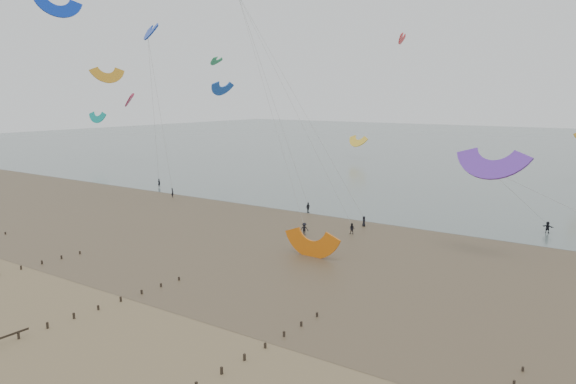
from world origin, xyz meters
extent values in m
plane|color=brown|center=(0.00, 0.00, 0.00)|extent=(500.00, 500.00, 0.00)
plane|color=#475654|center=(0.00, 200.00, 0.03)|extent=(500.00, 500.00, 0.00)
plane|color=#473A28|center=(0.00, 35.00, 0.01)|extent=(500.00, 500.00, 0.00)
ellipsoid|color=slate|center=(-18.00, 22.00, 0.01)|extent=(23.60, 14.36, 0.01)
ellipsoid|color=slate|center=(12.00, 38.00, 0.01)|extent=(33.64, 18.32, 0.01)
ellipsoid|color=slate|center=(-40.00, 40.00, 0.01)|extent=(26.95, 14.22, 0.01)
cube|color=black|center=(-32.00, 12.00, 0.17)|extent=(0.16, 0.16, 0.45)
cube|color=black|center=(-14.00, 4.11, 0.22)|extent=(0.16, 0.16, 0.54)
cube|color=black|center=(-14.00, 6.74, 0.20)|extent=(0.16, 0.16, 0.51)
cube|color=black|center=(-14.00, 9.37, 0.19)|extent=(0.16, 0.16, 0.48)
cube|color=black|center=(-14.00, 12.00, 0.17)|extent=(0.16, 0.16, 0.45)
cube|color=black|center=(4.00, -6.42, 0.28)|extent=(0.16, 0.16, 0.65)
cube|color=black|center=(4.00, -3.79, 0.26)|extent=(0.16, 0.16, 0.62)
cube|color=black|center=(4.00, -1.16, 0.25)|extent=(0.16, 0.16, 0.59)
cube|color=black|center=(4.00, 1.47, 0.23)|extent=(0.16, 0.16, 0.57)
cube|color=black|center=(4.00, 4.11, 0.22)|extent=(0.16, 0.16, 0.54)
cube|color=black|center=(4.00, 6.74, 0.20)|extent=(0.16, 0.16, 0.51)
cube|color=black|center=(4.00, 9.37, 0.19)|extent=(0.16, 0.16, 0.48)
cube|color=black|center=(4.00, 12.00, 0.17)|extent=(0.16, 0.16, 0.45)
cube|color=black|center=(22.00, -1.16, 0.25)|extent=(0.16, 0.16, 0.59)
cube|color=black|center=(22.00, 1.47, 0.23)|extent=(0.16, 0.16, 0.57)
cube|color=black|center=(22.00, 4.11, 0.22)|extent=(0.16, 0.16, 0.54)
cube|color=black|center=(22.00, 6.74, 0.20)|extent=(0.16, 0.16, 0.51)
cube|color=black|center=(22.00, 9.37, 0.19)|extent=(0.16, 0.16, 0.48)
cube|color=black|center=(22.00, 12.00, 0.17)|extent=(0.16, 0.16, 0.45)
cube|color=black|center=(40.00, 9.37, 0.19)|extent=(0.16, 0.16, 0.48)
cube|color=black|center=(40.00, 12.00, 0.17)|extent=(0.16, 0.16, 0.45)
imported|color=black|center=(-34.30, 47.38, 0.93)|extent=(0.81, 0.73, 1.87)
imported|color=black|center=(-46.10, 54.54, 0.95)|extent=(0.71, 0.48, 1.90)
imported|color=black|center=(9.62, 41.38, 0.82)|extent=(0.91, 0.77, 1.65)
imported|color=black|center=(4.26, 36.76, 0.95)|extent=(1.36, 1.37, 1.90)
imported|color=black|center=(33.02, 58.60, 0.89)|extent=(1.71, 0.85, 1.77)
imported|color=black|center=(-4.02, 50.50, 0.91)|extent=(0.56, 1.11, 1.82)
imported|color=black|center=(8.69, 46.89, 0.81)|extent=(0.79, 0.93, 1.62)
camera|label=1|loc=(47.95, -29.67, 20.23)|focal=35.00mm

